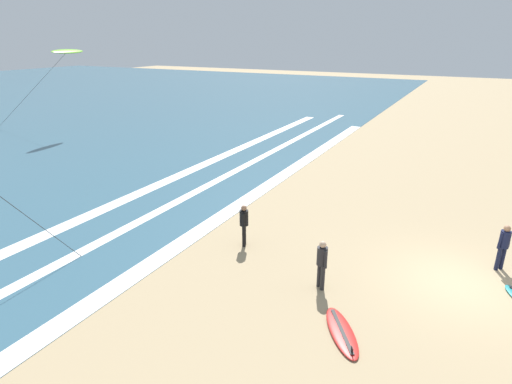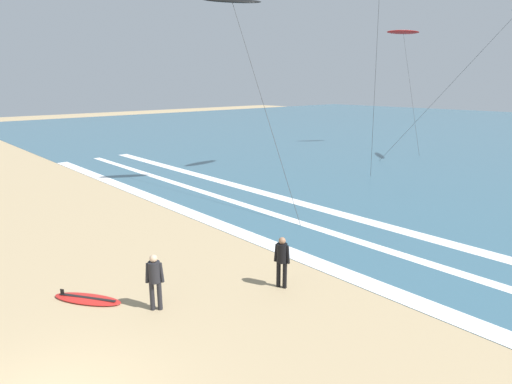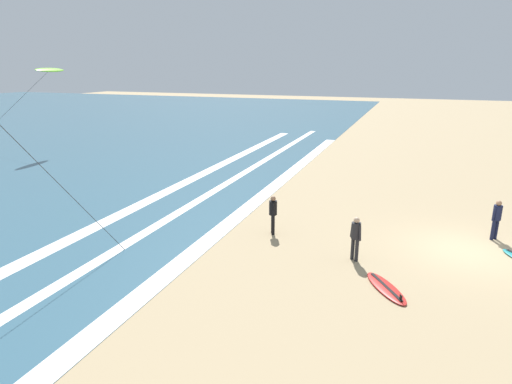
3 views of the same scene
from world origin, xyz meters
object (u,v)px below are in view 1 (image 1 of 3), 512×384
(surfer_left_far, at_px, (244,222))
(surfer_left_near, at_px, (322,260))
(surfboard_right_spare, at_px, (342,332))
(surfer_right_near, at_px, (504,243))
(kite_lime_mid_center, at_px, (67,52))

(surfer_left_far, height_order, surfer_left_near, same)
(surfer_left_near, xyz_separation_m, surfboard_right_spare, (-1.76, -1.21, -0.91))
(surfer_left_near, distance_m, surfer_right_near, 6.20)
(surfer_right_near, bearing_deg, kite_lime_mid_center, 74.28)
(surfer_left_far, bearing_deg, kite_lime_mid_center, 63.19)
(surfer_left_far, xyz_separation_m, surfer_right_near, (2.45, -8.34, 0.00))
(surfer_left_near, height_order, surfboard_right_spare, surfer_left_near)
(surfer_left_far, distance_m, surfer_right_near, 8.70)
(surfer_right_near, xyz_separation_m, kite_lime_mid_center, (8.39, 29.78, 5.28))
(surfboard_right_spare, distance_m, kite_lime_mid_center, 30.25)
(surfer_right_near, bearing_deg, surfboard_right_spare, 146.62)
(surfer_left_far, relative_size, surfboard_right_spare, 0.77)
(kite_lime_mid_center, bearing_deg, surfer_left_far, -116.81)
(surfer_left_near, bearing_deg, surfboard_right_spare, -145.44)
(surfboard_right_spare, relative_size, kite_lime_mid_center, 0.26)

